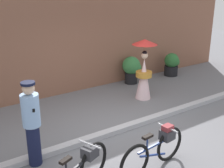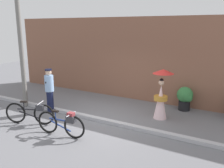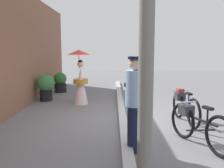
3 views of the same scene
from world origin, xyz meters
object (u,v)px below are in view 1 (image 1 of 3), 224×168
bicycle_far_side (156,149)px  person_officer (32,122)px  potted_plant_small (132,68)px  potted_plant_by_door (172,64)px  person_with_parasol (144,70)px

bicycle_far_side → person_officer: bearing=142.8°
person_officer → potted_plant_small: bearing=31.6°
person_officer → potted_plant_small: size_ratio=1.78×
potted_plant_by_door → person_with_parasol: bearing=-153.7°
bicycle_far_side → potted_plant_by_door: 6.08m
person_officer → person_with_parasol: 4.25m
potted_plant_by_door → potted_plant_small: (-1.82, 0.13, 0.09)m
person_officer → potted_plant_by_door: bearing=22.7°
bicycle_far_side → person_officer: 2.40m
potted_plant_small → person_with_parasol: bearing=-113.3°
bicycle_far_side → person_with_parasol: bearing=54.0°
potted_plant_by_door → potted_plant_small: size_ratio=0.90×
potted_plant_by_door → person_officer: bearing=-157.3°
bicycle_far_side → potted_plant_by_door: potted_plant_by_door is taller
potted_plant_small → bicycle_far_side: bearing=-122.4°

